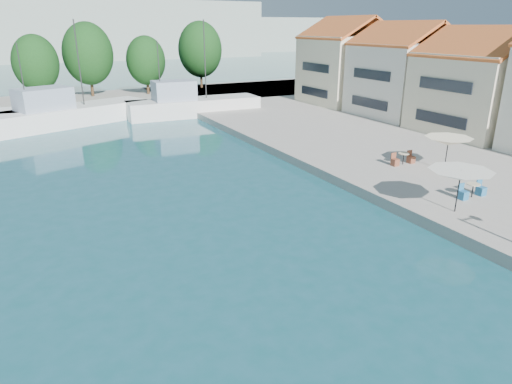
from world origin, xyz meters
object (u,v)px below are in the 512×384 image
trawler_04 (191,106)px  umbrella_cream (448,141)px  umbrella_white (460,175)px  trawler_03 (66,114)px

trawler_04 → umbrella_cream: trawler_04 is taller
umbrella_white → umbrella_cream: 7.18m
trawler_03 → trawler_04: 12.55m
trawler_04 → umbrella_white: bearing=-84.4°
trawler_03 → umbrella_cream: bearing=-75.9°
trawler_04 → umbrella_white: size_ratio=4.68×
trawler_03 → umbrella_white: (14.37, -33.87, 1.41)m
trawler_03 → umbrella_white: size_ratio=5.25×
trawler_03 → umbrella_cream: size_ratio=5.54×
trawler_04 → umbrella_cream: (6.89, -28.04, 1.40)m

